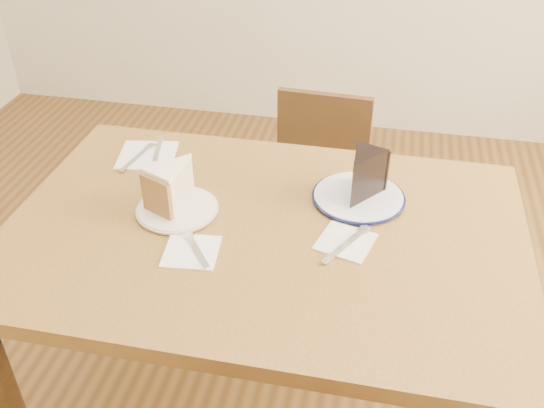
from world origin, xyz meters
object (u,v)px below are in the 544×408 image
Objects in this scene: plate_navy at (358,197)px; carrot_cake at (176,185)px; plate_cream at (177,209)px; chocolate_cake at (361,179)px; chair_far at (314,198)px; table at (264,260)px.

carrot_cake reaches higher than plate_navy.
plate_cream is 1.57× the size of carrot_cake.
plate_cream is at bearing -161.58° from plate_navy.
plate_cream and plate_navy have the same top height.
carrot_cake is 0.44m from chocolate_cake.
chair_far is 3.46× the size of plate_navy.
table is at bearing -5.59° from plate_cream.
carrot_cake is (-0.26, -0.57, 0.39)m from chair_far.
chair_far is at bearing 86.53° from table.
plate_cream is 0.45m from chocolate_cake.
chocolate_cake reaches higher than table.
chocolate_cake is at bearing -66.41° from plate_navy.
chocolate_cake is at bearing 36.91° from table.
chocolate_cake is (0.43, 0.11, 0.00)m from carrot_cake.
carrot_cake is at bearing 168.46° from table.
carrot_cake reaches higher than chair_far.
chair_far is 6.33× the size of carrot_cake.
plate_navy is (0.42, 0.14, 0.00)m from plate_cream.
plate_cream reaches higher than table.
carrot_cake reaches higher than table.
plate_cream is at bearing 174.41° from table.
carrot_cake is at bearing 33.11° from chocolate_cake.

